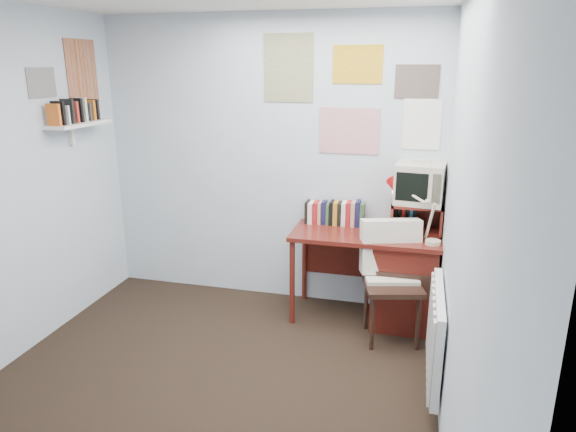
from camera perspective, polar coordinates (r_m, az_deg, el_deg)
name	(u,v)px	position (r m, az deg, el deg)	size (l,w,h in m)	color
ground	(193,408)	(3.51, -10.53, -20.23)	(3.50, 3.50, 0.00)	black
back_wall	(269,163)	(4.53, -2.16, 5.94)	(3.00, 0.02, 2.50)	silver
right_wall	(461,240)	(2.67, 18.65, -2.58)	(0.02, 3.50, 2.50)	silver
desk	(397,276)	(4.34, 12.03, -6.59)	(1.20, 0.55, 0.76)	maroon
desk_chair	(393,286)	(4.04, 11.55, -7.61)	(0.46, 0.44, 0.90)	black
desk_lamp	(435,218)	(4.02, 16.02, -0.19)	(0.30, 0.25, 0.42)	#B60C0C
tv_riser	(416,218)	(4.28, 14.06, -0.21)	(0.40, 0.30, 0.25)	maroon
crt_tv	(420,181)	(4.23, 14.49, 3.76)	(0.37, 0.34, 0.35)	beige
book_row	(340,212)	(4.40, 5.84, 0.44)	(0.60, 0.14, 0.22)	maroon
radiator	(436,335)	(3.50, 16.13, -12.55)	(0.09, 0.80, 0.60)	white
wall_shelf	(79,124)	(4.52, -22.24, 9.45)	(0.20, 0.62, 0.24)	white
posters_back	(350,94)	(4.31, 6.94, 13.32)	(1.20, 0.01, 0.90)	white
posters_left	(63,75)	(4.55, -23.75, 14.15)	(0.01, 0.70, 0.60)	white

